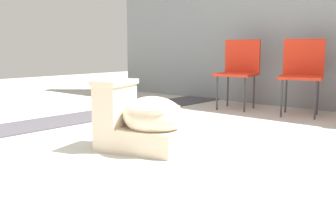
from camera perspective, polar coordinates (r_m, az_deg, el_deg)
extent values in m
plane|color=#B7B2A8|center=(2.84, -6.00, -6.80)|extent=(14.00, 14.00, 0.00)
cube|color=#423F44|center=(4.19, -13.69, -1.97)|extent=(0.56, 8.00, 0.01)
cube|color=beige|center=(2.86, -3.99, -4.93)|extent=(0.67, 0.50, 0.17)
ellipsoid|color=beige|center=(2.78, -2.21, -1.60)|extent=(0.53, 0.47, 0.28)
cylinder|color=beige|center=(2.77, -2.22, -0.46)|extent=(0.49, 0.49, 0.03)
cube|color=beige|center=(2.92, -7.67, -0.01)|extent=(0.27, 0.38, 0.30)
cube|color=beige|center=(2.90, -7.74, 3.28)|extent=(0.30, 0.41, 0.04)
cylinder|color=silver|center=(2.96, -6.93, 3.87)|extent=(0.02, 0.02, 0.01)
cube|color=red|center=(4.77, 9.87, 4.39)|extent=(0.52, 0.52, 0.03)
cube|color=red|center=(4.95, 10.75, 7.00)|extent=(0.44, 0.12, 0.40)
cylinder|color=#38383D|center=(4.58, 11.05, 1.46)|extent=(0.02, 0.02, 0.40)
cylinder|color=#38383D|center=(4.70, 7.13, 1.72)|extent=(0.02, 0.02, 0.40)
cylinder|color=#38383D|center=(4.90, 12.36, 1.86)|extent=(0.02, 0.02, 0.40)
cylinder|color=#38383D|center=(5.01, 8.66, 2.11)|extent=(0.02, 0.02, 0.40)
cube|color=red|center=(4.47, 18.73, 3.81)|extent=(0.55, 0.55, 0.03)
cube|color=red|center=(4.66, 19.09, 6.61)|extent=(0.43, 0.17, 0.40)
cylinder|color=#38383D|center=(4.31, 20.63, 0.66)|extent=(0.02, 0.02, 0.40)
cylinder|color=#38383D|center=(4.34, 16.16, 0.92)|extent=(0.02, 0.02, 0.40)
cylinder|color=#38383D|center=(4.65, 20.89, 1.17)|extent=(0.02, 0.02, 0.40)
cylinder|color=#38383D|center=(4.68, 16.74, 1.41)|extent=(0.02, 0.02, 0.40)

